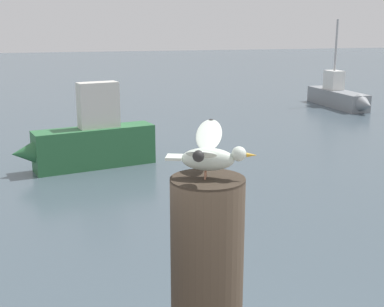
# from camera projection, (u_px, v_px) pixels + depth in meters

# --- Properties ---
(mooring_post) EXTENTS (0.33, 0.33, 1.12)m
(mooring_post) POSITION_uv_depth(u_px,v_px,m) (207.00, 295.00, 2.38)
(mooring_post) COLOR #382D23
(mooring_post) RESTS_ON harbor_quay
(seagull) EXTENTS (0.39, 0.66, 0.21)m
(seagull) POSITION_uv_depth(u_px,v_px,m) (209.00, 152.00, 2.21)
(seagull) COLOR tan
(seagull) RESTS_ON mooring_post
(boat_grey) EXTENTS (0.78, 3.92, 3.33)m
(boat_grey) POSITION_uv_depth(u_px,v_px,m) (340.00, 97.00, 20.04)
(boat_grey) COLOR gray
(boat_grey) RESTS_ON ground_plane
(boat_green) EXTENTS (3.21, 1.25, 1.91)m
(boat_green) POSITION_uv_depth(u_px,v_px,m) (89.00, 141.00, 11.59)
(boat_green) COLOR #2D6B3D
(boat_green) RESTS_ON ground_plane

